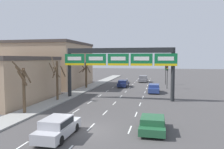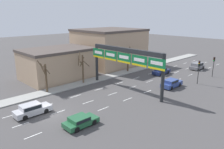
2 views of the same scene
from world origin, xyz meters
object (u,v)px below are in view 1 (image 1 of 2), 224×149
traffic_light_mid_block (166,71)px  tree_bare_third (24,86)px  tree_bare_second (57,77)px  car_green (152,123)px  car_blue (154,88)px  tree_bare_closest (86,73)px  car_silver (58,127)px  car_navy (123,83)px  suv_grey (143,78)px  sign_gantry (119,60)px  traffic_light_near_gantry (167,72)px

traffic_light_mid_block → tree_bare_third: (-15.06, -29.52, -0.02)m
tree_bare_third → tree_bare_second: bearing=89.7°
car_green → tree_bare_second: size_ratio=0.69×
car_blue → tree_bare_closest: size_ratio=0.81×
car_silver → tree_bare_closest: tree_bare_closest is taller
traffic_light_mid_block → tree_bare_closest: 17.85m
car_silver → car_green: 7.26m
car_navy → traffic_light_mid_block: size_ratio=1.09×
suv_grey → traffic_light_mid_block: traffic_light_mid_block is taller
car_blue → tree_bare_third: size_ratio=0.85×
suv_grey → car_green: (3.23, -36.13, -0.21)m
sign_gantry → traffic_light_near_gantry: size_ratio=3.62×
tree_bare_closest → tree_bare_second: 12.73m
car_silver → tree_bare_third: size_ratio=0.87×
car_silver → tree_bare_third: bearing=139.8°
car_silver → suv_grey: bearing=84.8°
sign_gantry → car_green: sign_gantry is taller
sign_gantry → car_blue: size_ratio=3.48×
sign_gantry → tree_bare_second: size_ratio=2.71×
traffic_light_near_gantry → tree_bare_closest: tree_bare_closest is taller
car_silver → car_green: bearing=22.0°
car_green → traffic_light_mid_block: 32.31m
car_blue → tree_bare_third: (-12.80, -17.36, 2.19)m
sign_gantry → tree_bare_closest: sign_gantry is taller
suv_grey → traffic_light_mid_block: size_ratio=0.99×
traffic_light_near_gantry → traffic_light_mid_block: size_ratio=1.05×
sign_gantry → tree_bare_second: 8.81m
car_blue → tree_bare_second: size_ratio=0.78×
suv_grey → car_blue: bearing=-79.7°
car_blue → traffic_light_mid_block: size_ratio=1.10×
car_green → tree_bare_third: (-13.09, 2.65, 2.29)m
car_blue → traffic_light_near_gantry: 6.18m
car_navy → traffic_light_near_gantry: bearing=-6.4°
tree_bare_closest → traffic_light_mid_block: bearing=31.6°
car_silver → traffic_light_near_gantry: size_ratio=1.07×
traffic_light_mid_block → tree_bare_third: bearing=-117.0°
car_navy → car_silver: size_ratio=0.97×
car_silver → car_blue: size_ratio=1.02×
traffic_light_near_gantry → suv_grey: bearing=115.8°
car_navy → car_green: 26.99m
suv_grey → traffic_light_mid_block: (5.20, -3.97, 2.10)m
tree_bare_closest → tree_bare_second: (0.18, -12.72, 0.20)m
tree_bare_second → tree_bare_closest: bearing=90.8°
car_blue → tree_bare_closest: tree_bare_closest is taller
traffic_light_mid_block → tree_bare_second: 26.71m
sign_gantry → traffic_light_near_gantry: bearing=59.7°
suv_grey → traffic_light_near_gantry: 12.33m
tree_bare_closest → car_silver: bearing=-75.7°
traffic_light_near_gantry → traffic_light_mid_block: (-0.08, 6.95, -0.15)m
car_navy → tree_bare_closest: (-6.68, -3.38, 2.25)m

